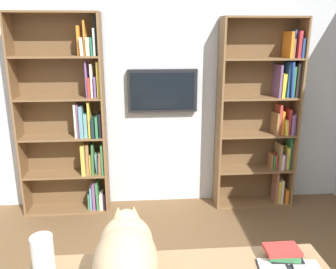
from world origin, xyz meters
The scene contains 7 objects.
wall_back centered at (0.00, -2.23, 1.35)m, with size 4.52×0.06×2.70m, color silver.
bookshelf_left centered at (-1.19, -2.06, 1.07)m, with size 0.90×0.28×2.14m.
bookshelf_right centered at (0.97, -2.06, 1.06)m, with size 0.93×0.28×2.18m.
wall_mounted_tv centered at (-0.02, -2.15, 1.36)m, with size 0.77×0.07×0.47m.
cat centered at (0.31, 0.29, 0.96)m, with size 0.33×0.68×0.38m.
paper_towel_roll centered at (0.73, 0.17, 0.89)m, with size 0.11×0.11×0.24m, color white.
desk_book_stack centered at (-0.54, 0.11, 0.81)m, with size 0.21×0.16×0.08m.
Camera 1 is at (0.22, 1.72, 1.98)m, focal length 37.60 mm.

